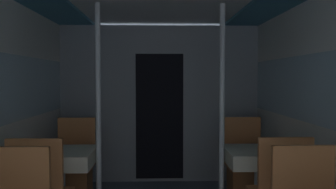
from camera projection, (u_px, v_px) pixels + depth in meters
The scene contains 7 objects.
bulkhead_far at pixel (160, 104), 5.07m from camera, with size 2.66×0.09×2.11m.
dining_table_left_1 at pixel (60, 162), 3.56m from camera, with size 0.64×0.64×0.71m.
chair_left_far_1 at pixel (74, 178), 4.14m from camera, with size 0.42×0.42×0.95m.
support_pole_left_1 at pixel (98, 115), 3.55m from camera, with size 0.05×0.05×2.11m.
dining_table_right_1 at pixel (259, 161), 3.61m from camera, with size 0.64×0.64×0.71m.
chair_right_far_1 at pixel (245, 177), 4.19m from camera, with size 0.42×0.42×0.95m.
support_pole_right_1 at pixel (222, 115), 3.58m from camera, with size 0.05×0.05×2.11m.
Camera 1 is at (-0.03, -0.81, 1.40)m, focal length 40.00 mm.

